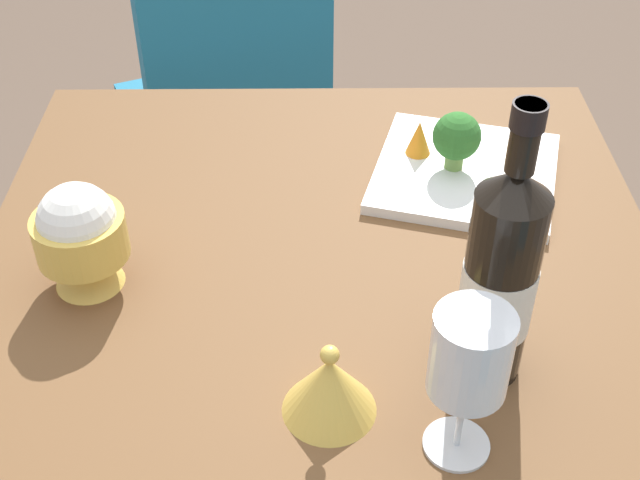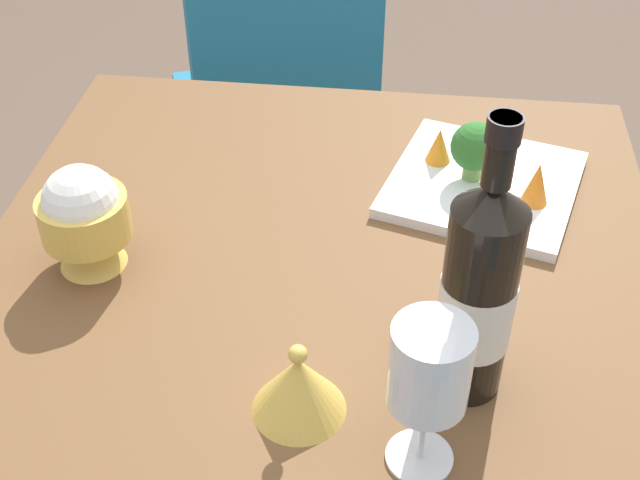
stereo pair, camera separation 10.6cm
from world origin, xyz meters
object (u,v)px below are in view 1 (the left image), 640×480
object	(u,v)px
wine_glass	(470,358)
rice_bowl_lid	(329,385)
carrot_garnish_left	(419,138)
serving_plate	(465,173)
broccoli_floret	(457,137)
chair_near_window	(231,95)
carrot_garnish_right	(521,168)
rice_bowl	(80,236)
wine_bottle	(500,277)

from	to	relation	value
wine_glass	rice_bowl_lid	size ratio (longest dim) A/B	1.79
carrot_garnish_left	rice_bowl_lid	bearing A→B (deg)	-106.59
rice_bowl_lid	serving_plate	xyz separation A→B (m)	(0.20, 0.42, -0.03)
serving_plate	carrot_garnish_left	size ratio (longest dim) A/B	5.88
wine_glass	broccoli_floret	bearing A→B (deg)	83.03
chair_near_window	carrot_garnish_right	distance (m)	0.87
chair_near_window	carrot_garnish_left	distance (m)	0.74
rice_bowl	wine_glass	bearing A→B (deg)	-30.93
wine_glass	rice_bowl	bearing A→B (deg)	149.07
wine_glass	rice_bowl	xyz separation A→B (m)	(-0.42, 0.25, -0.05)
broccoli_floret	carrot_garnish_right	distance (m)	0.10
rice_bowl_lid	carrot_garnish_left	world-z (taller)	rice_bowl_lid
chair_near_window	rice_bowl_lid	xyz separation A→B (m)	(0.19, -1.06, 0.27)
wine_glass	rice_bowl_lid	distance (m)	0.16
broccoli_floret	carrot_garnish_left	bearing A→B (deg)	141.88
wine_glass	rice_bowl_lid	xyz separation A→B (m)	(-0.13, 0.05, -0.09)
rice_bowl_lid	carrot_garnish_right	xyz separation A→B (m)	(0.27, 0.38, 0.01)
chair_near_window	wine_bottle	xyz separation A→B (m)	(0.37, -1.00, 0.36)
serving_plate	carrot_garnish_left	bearing A→B (deg)	148.39
rice_bowl_lid	carrot_garnish_right	distance (m)	0.46
rice_bowl_lid	serving_plate	size ratio (longest dim) A/B	0.32
rice_bowl	rice_bowl_lid	xyz separation A→B (m)	(0.29, -0.20, -0.04)
chair_near_window	wine_glass	size ratio (longest dim) A/B	4.75
carrot_garnish_right	rice_bowl	bearing A→B (deg)	-162.60
rice_bowl_lid	serving_plate	world-z (taller)	rice_bowl_lid
chair_near_window	rice_bowl_lid	size ratio (longest dim) A/B	8.50
rice_bowl	wine_bottle	bearing A→B (deg)	-17.05
wine_bottle	serving_plate	bearing A→B (deg)	85.30
wine_bottle	chair_near_window	bearing A→B (deg)	110.08
chair_near_window	rice_bowl_lid	distance (m)	1.11
chair_near_window	rice_bowl	bearing A→B (deg)	-120.10
wine_glass	rice_bowl	size ratio (longest dim) A/B	1.26
wine_bottle	rice_bowl	distance (m)	0.49
rice_bowl_lid	broccoli_floret	size ratio (longest dim) A/B	1.17
rice_bowl_lid	serving_plate	bearing A→B (deg)	64.35
chair_near_window	serving_plate	xyz separation A→B (m)	(0.40, -0.64, 0.24)
wine_bottle	broccoli_floret	size ratio (longest dim) A/B	3.86
wine_glass	serving_plate	xyz separation A→B (m)	(0.08, 0.47, -0.12)
rice_bowl	carrot_garnish_right	world-z (taller)	rice_bowl
chair_near_window	carrot_garnish_left	size ratio (longest dim) A/B	16.22
chair_near_window	rice_bowl_lid	world-z (taller)	same
broccoli_floret	serving_plate	bearing A→B (deg)	-9.16
rice_bowl_lid	rice_bowl	bearing A→B (deg)	145.15
broccoli_floret	carrot_garnish_left	world-z (taller)	broccoli_floret
carrot_garnish_left	rice_bowl	bearing A→B (deg)	-148.73
wine_glass	rice_bowl	distance (m)	0.49
rice_bowl	carrot_garnish_left	distance (m)	0.50
carrot_garnish_left	chair_near_window	bearing A→B (deg)	118.90
wine_bottle	broccoli_floret	xyz separation A→B (m)	(0.01, 0.36, -0.07)
carrot_garnish_right	wine_glass	bearing A→B (deg)	-108.29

